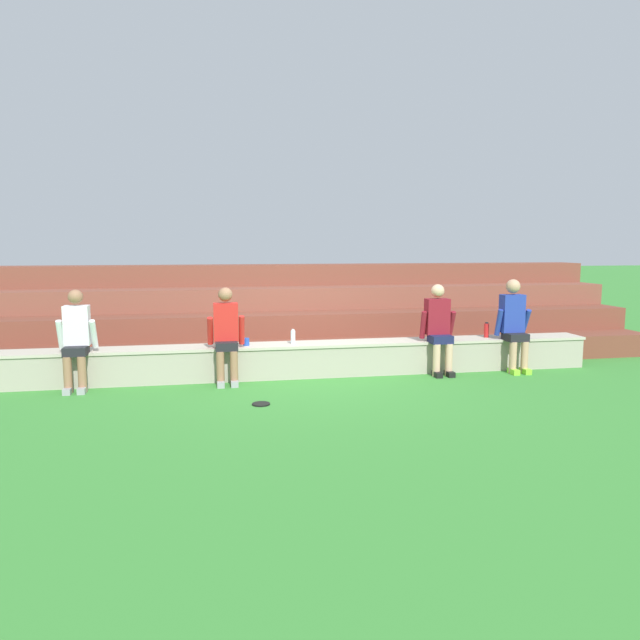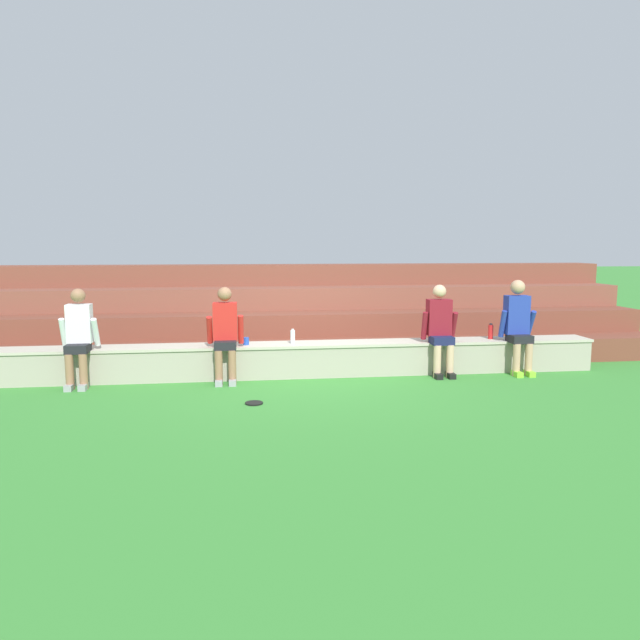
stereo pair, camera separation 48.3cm
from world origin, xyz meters
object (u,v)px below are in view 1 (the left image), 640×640
Objects in this scene: person_left_of_center at (226,333)px; plastic_cup_left_end at (246,342)px; person_right_of_center at (514,322)px; person_center at (439,327)px; frisbee at (261,404)px; person_far_left at (76,338)px; water_bottle_center_gap at (486,330)px; water_bottle_mid_left at (293,337)px.

person_left_of_center is 0.40m from plastic_cup_left_end.
person_right_of_center is 4.12m from plastic_cup_left_end.
person_right_of_center is at bearing -1.39° from person_center.
frisbee is (-4.03, -1.24, -0.75)m from person_right_of_center.
frisbee is (0.08, -1.46, -0.54)m from plastic_cup_left_end.
plastic_cup_left_end is at bearing 176.89° from person_right_of_center.
person_far_left is 2.31m from plastic_cup_left_end.
frisbee is at bearing -157.75° from water_bottle_center_gap.
person_left_of_center is at bearing -167.57° from water_bottle_mid_left.
water_bottle_center_gap is at bearing 0.85° from plastic_cup_left_end.
person_center is 12.37× the size of plastic_cup_left_end.
person_left_of_center is at bearing -179.70° from person_center.
person_far_left is 12.33× the size of plastic_cup_left_end.
water_bottle_mid_left is 1.70m from frisbee.
person_far_left and person_left_of_center have the same top height.
person_left_of_center is 1.49m from frisbee.
water_bottle_center_gap is at bearing 22.25° from frisbee.
frisbee is (-3.72, -1.52, -0.60)m from water_bottle_center_gap.
person_right_of_center is 5.87× the size of water_bottle_center_gap.
water_bottle_mid_left is at bearing 4.38° from person_far_left.
person_far_left is at bearing 179.99° from person_right_of_center.
plastic_cup_left_end is at bearing 176.17° from person_center.
plastic_cup_left_end reaches higher than frisbee.
person_center is at bearing 0.30° from person_left_of_center.
water_bottle_mid_left is (2.98, 0.23, -0.12)m from person_far_left.
person_right_of_center is at bearing 17.12° from frisbee.
person_far_left is 2.77m from frisbee.
water_bottle_mid_left is at bearing 174.81° from person_center.
person_right_of_center is at bearing -3.84° from water_bottle_mid_left.
frisbee is (-0.61, -1.47, -0.59)m from water_bottle_mid_left.
person_far_left is 6.10m from water_bottle_center_gap.
person_left_of_center is 1.00× the size of person_center.
frisbee is at bearing -86.85° from plastic_cup_left_end.
water_bottle_center_gap is at bearing 138.07° from person_right_of_center.
person_far_left is 5.19m from person_center.
person_right_of_center is (4.40, -0.01, 0.04)m from person_left_of_center.
plastic_cup_left_end is (-4.11, 0.22, -0.21)m from person_right_of_center.
frisbee is at bearing -155.68° from person_center.
person_left_of_center is 1.01m from water_bottle_mid_left.
person_right_of_center reaches higher than water_bottle_center_gap.
water_bottle_center_gap reaches higher than frisbee.
plastic_cup_left_end is at bearing -179.15° from water_bottle_center_gap.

